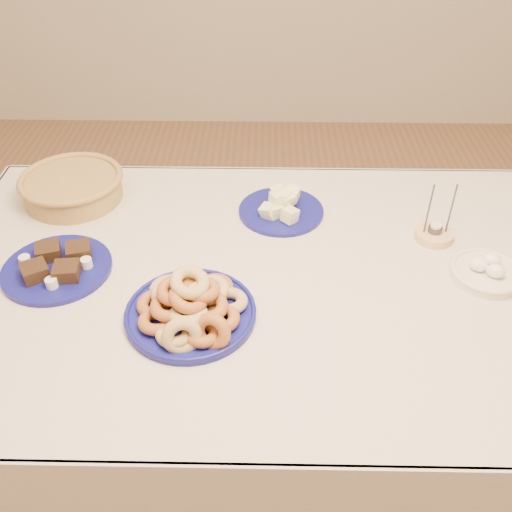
# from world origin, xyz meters

# --- Properties ---
(ground) EXTENTS (5.00, 5.00, 0.00)m
(ground) POSITION_xyz_m (0.00, 0.00, 0.00)
(ground) COLOR brown
(ground) RESTS_ON ground
(dining_table) EXTENTS (1.71, 1.11, 0.75)m
(dining_table) POSITION_xyz_m (0.00, 0.00, 0.64)
(dining_table) COLOR brown
(dining_table) RESTS_ON ground
(donut_platter) EXTENTS (0.34, 0.34, 0.14)m
(donut_platter) POSITION_xyz_m (-0.15, -0.17, 0.79)
(donut_platter) COLOR navy
(donut_platter) RESTS_ON dining_table
(melon_plate) EXTENTS (0.32, 0.32, 0.09)m
(melon_plate) POSITION_xyz_m (0.07, 0.28, 0.77)
(melon_plate) COLOR navy
(melon_plate) RESTS_ON dining_table
(brownie_plate) EXTENTS (0.33, 0.33, 0.05)m
(brownie_plate) POSITION_xyz_m (-0.52, 0.00, 0.77)
(brownie_plate) COLOR navy
(brownie_plate) RESTS_ON dining_table
(wicker_basket) EXTENTS (0.39, 0.39, 0.08)m
(wicker_basket) POSITION_xyz_m (-0.57, 0.35, 0.79)
(wicker_basket) COLOR olive
(wicker_basket) RESTS_ON dining_table
(candle_holder) EXTENTS (0.11, 0.11, 0.18)m
(candle_holder) POSITION_xyz_m (0.50, 0.16, 0.77)
(candle_holder) COLOR tan
(candle_holder) RESTS_ON dining_table
(egg_bowl) EXTENTS (0.24, 0.24, 0.06)m
(egg_bowl) POSITION_xyz_m (0.59, -0.00, 0.77)
(egg_bowl) COLOR silver
(egg_bowl) RESTS_ON dining_table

